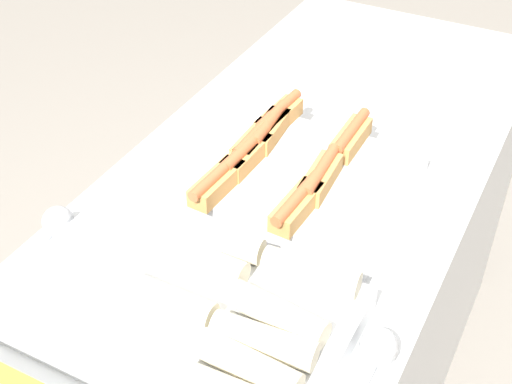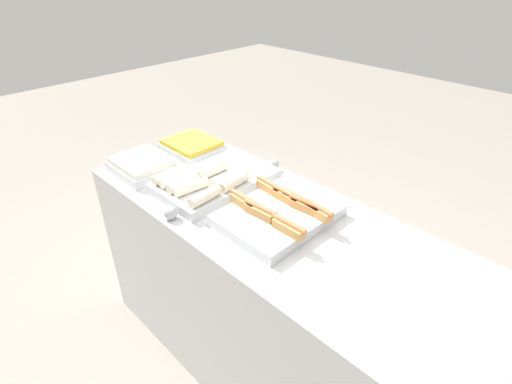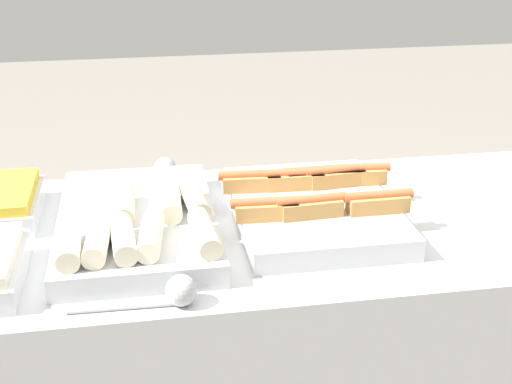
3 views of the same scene
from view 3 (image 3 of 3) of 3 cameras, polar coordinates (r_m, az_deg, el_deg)
tray_hotdogs at (r=1.63m, az=4.58°, el=-1.06°), size 0.41×0.47×0.10m
tray_wraps at (r=1.56m, az=-9.38°, el=-2.47°), size 0.34×0.54×0.10m
serving_spoon_near at (r=1.32m, az=-6.40°, el=-7.95°), size 0.24×0.06×0.06m
serving_spoon_far at (r=1.87m, az=-7.58°, el=1.81°), size 0.24×0.06×0.06m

